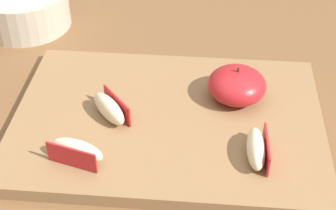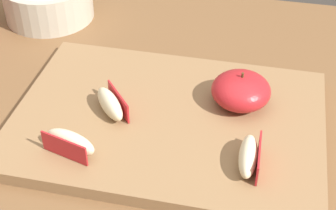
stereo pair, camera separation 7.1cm
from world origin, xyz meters
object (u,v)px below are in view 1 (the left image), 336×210
Objects in this scene: cutting_board at (168,121)px; apple_wedge_middle at (257,149)px; ceramic_fruit_bowl at (24,7)px; apple_wedge_back at (110,108)px; apple_half_skin_up at (237,85)px; apple_wedge_front at (76,151)px.

apple_wedge_middle reaches higher than cutting_board.
ceramic_fruit_bowl reaches higher than apple_wedge_middle.
apple_wedge_back reaches higher than cutting_board.
ceramic_fruit_bowl is (-0.41, 0.33, 0.00)m from apple_wedge_middle.
cutting_board is 0.08m from apple_wedge_back.
apple_wedge_middle is at bearing -79.05° from apple_half_skin_up.
ceramic_fruit_bowl is (-0.18, 0.36, 0.00)m from apple_wedge_front.
ceramic_fruit_bowl is at bearing 127.22° from apple_wedge_back.
cutting_board is 2.64× the size of ceramic_fruit_bowl.
apple_wedge_back is 0.43× the size of ceramic_fruit_bowl.
apple_wedge_back is at bearing 72.74° from apple_wedge_front.
apple_half_skin_up is (0.09, 0.05, 0.03)m from cutting_board.
ceramic_fruit_bowl is at bearing 150.93° from apple_half_skin_up.
apple_half_skin_up reaches higher than apple_wedge_back.
apple_wedge_back is 0.97× the size of apple_wedge_middle.
ceramic_fruit_bowl reaches higher than cutting_board.
apple_wedge_front is 1.04× the size of apple_wedge_middle.
cutting_board is 0.11m from apple_half_skin_up.
apple_half_skin_up is 1.17× the size of apple_wedge_middle.
cutting_board is 5.96× the size of apple_wedge_middle.
apple_wedge_front is at bearing -107.26° from apple_wedge_back.
apple_wedge_back is at bearing -173.37° from cutting_board.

